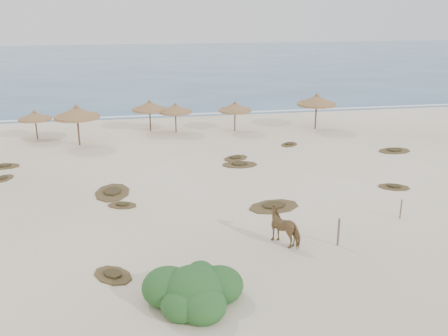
{
  "coord_description": "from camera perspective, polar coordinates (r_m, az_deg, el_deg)",
  "views": [
    {
      "loc": [
        -4.28,
        -22.09,
        10.09
      ],
      "look_at": [
        0.75,
        5.0,
        1.16
      ],
      "focal_mm": 40.0,
      "sensor_mm": 36.0,
      "label": 1
    }
  ],
  "objects": [
    {
      "name": "scrub_7",
      "position": [
        34.76,
        1.33,
        1.16
      ],
      "size": [
        2.33,
        2.15,
        0.16
      ],
      "rotation": [
        0.0,
        0.0,
        0.59
      ],
      "color": "brown",
      "rests_on": "ground"
    },
    {
      "name": "scrub_8",
      "position": [
        33.49,
        -24.03,
        -1.1
      ],
      "size": [
        1.76,
        2.0,
        0.16
      ],
      "rotation": [
        0.0,
        0.0,
        1.07
      ],
      "color": "brown",
      "rests_on": "ground"
    },
    {
      "name": "palapa_5",
      "position": [
        43.6,
        10.55,
        7.57
      ],
      "size": [
        3.74,
        3.74,
        3.17
      ],
      "rotation": [
        0.0,
        0.0,
        0.11
      ],
      "color": "brown",
      "rests_on": "ground"
    },
    {
      "name": "palapa_0",
      "position": [
        42.24,
        -20.8,
        5.56
      ],
      "size": [
        2.73,
        2.73,
        2.41
      ],
      "rotation": [
        0.0,
        0.0,
        0.07
      ],
      "color": "brown",
      "rests_on": "ground"
    },
    {
      "name": "ocean",
      "position": [
        97.7,
        -8.12,
        11.85
      ],
      "size": [
        200.0,
        100.0,
        0.01
      ],
      "primitive_type": "cube",
      "color": "navy",
      "rests_on": "ground"
    },
    {
      "name": "palapa_2",
      "position": [
        41.93,
        -5.58,
        6.73
      ],
      "size": [
        3.17,
        3.17,
        2.57
      ],
      "rotation": [
        0.0,
        0.0,
        -0.17
      ],
      "color": "brown",
      "rests_on": "ground"
    },
    {
      "name": "fence_post_near",
      "position": [
        22.7,
        12.95,
        -7.14
      ],
      "size": [
        0.1,
        0.1,
        1.29
      ],
      "primitive_type": "cylinder",
      "rotation": [
        0.0,
        0.0,
        -0.07
      ],
      "color": "#65584B",
      "rests_on": "ground"
    },
    {
      "name": "fence_post_far",
      "position": [
        26.38,
        19.56,
        -4.44
      ],
      "size": [
        0.09,
        0.09,
        1.02
      ],
      "primitive_type": "cylinder",
      "rotation": [
        0.0,
        0.0,
        -0.28
      ],
      "color": "#65584B",
      "rests_on": "ground"
    },
    {
      "name": "ground",
      "position": [
        24.66,
        0.42,
        -6.2
      ],
      "size": [
        160.0,
        160.0,
        0.0
      ],
      "primitive_type": "plane",
      "color": "white",
      "rests_on": "ground"
    },
    {
      "name": "foam_line",
      "position": [
        49.32,
        -5.34,
        6.07
      ],
      "size": [
        70.0,
        0.6,
        0.01
      ],
      "primitive_type": "cube",
      "color": "white",
      "rests_on": "ground"
    },
    {
      "name": "scrub_10",
      "position": [
        38.56,
        7.48,
        2.71
      ],
      "size": [
        1.91,
        1.9,
        0.16
      ],
      "rotation": [
        0.0,
        0.0,
        0.76
      ],
      "color": "brown",
      "rests_on": "ground"
    },
    {
      "name": "scrub_6",
      "position": [
        36.03,
        -23.84,
        0.2
      ],
      "size": [
        2.08,
        1.4,
        0.16
      ],
      "rotation": [
        0.0,
        0.0,
        3.1
      ],
      "color": "brown",
      "rests_on": "ground"
    },
    {
      "name": "scrub_11",
      "position": [
        20.5,
        -12.58,
        -11.84
      ],
      "size": [
        2.1,
        2.2,
        0.16
      ],
      "rotation": [
        0.0,
        0.0,
        2.25
      ],
      "color": "brown",
      "rests_on": "ground"
    },
    {
      "name": "scrub_4",
      "position": [
        30.85,
        18.85,
        -2.04
      ],
      "size": [
        2.14,
        1.81,
        0.16
      ],
      "rotation": [
        0.0,
        0.0,
        2.73
      ],
      "color": "brown",
      "rests_on": "ground"
    },
    {
      "name": "scrub_3",
      "position": [
        33.35,
        1.8,
        0.42
      ],
      "size": [
        2.49,
        1.71,
        0.16
      ],
      "rotation": [
        0.0,
        0.0,
        3.07
      ],
      "color": "brown",
      "rests_on": "ground"
    },
    {
      "name": "palapa_4",
      "position": [
        42.17,
        1.26,
        6.93
      ],
      "size": [
        3.03,
        3.03,
        2.62
      ],
      "rotation": [
        0.0,
        0.0,
        -0.09
      ],
      "color": "brown",
      "rests_on": "ground"
    },
    {
      "name": "scrub_2",
      "position": [
        27.12,
        -11.54,
        -4.16
      ],
      "size": [
        1.81,
        1.47,
        0.16
      ],
      "rotation": [
        0.0,
        0.0,
        2.81
      ],
      "color": "brown",
      "rests_on": "ground"
    },
    {
      "name": "palapa_3",
      "position": [
        42.55,
        -8.51,
        6.97
      ],
      "size": [
        3.07,
        3.07,
        2.75
      ],
      "rotation": [
        0.0,
        0.0,
        0.05
      ],
      "color": "brown",
      "rests_on": "ground"
    },
    {
      "name": "bush",
      "position": [
        18.17,
        -3.47,
        -13.8
      ],
      "size": [
        3.67,
        3.23,
        1.64
      ],
      "rotation": [
        0.0,
        0.0,
        -0.1
      ],
      "color": "#2A5D28",
      "rests_on": "ground"
    },
    {
      "name": "scrub_9",
      "position": [
        26.54,
        5.72,
        -4.37
      ],
      "size": [
        3.2,
        2.48,
        0.16
      ],
      "rotation": [
        0.0,
        0.0,
        0.25
      ],
      "color": "brown",
      "rests_on": "ground"
    },
    {
      "name": "scrub_5",
      "position": [
        38.64,
        18.89,
        1.9
      ],
      "size": [
        2.67,
        1.91,
        0.16
      ],
      "rotation": [
        0.0,
        0.0,
        0.12
      ],
      "color": "brown",
      "rests_on": "ground"
    },
    {
      "name": "palapa_1",
      "position": [
        39.25,
        -16.47,
        6.04
      ],
      "size": [
        3.47,
        3.47,
        3.2
      ],
      "rotation": [
        0.0,
        0.0,
        0.01
      ],
      "color": "brown",
      "rests_on": "ground"
    },
    {
      "name": "scrub_1",
      "position": [
        29.06,
        -12.64,
        -2.72
      ],
      "size": [
        2.15,
        3.13,
        0.16
      ],
      "rotation": [
        0.0,
        0.0,
        1.5
      ],
      "color": "brown",
      "rests_on": "ground"
    },
    {
      "name": "horse",
      "position": [
        22.47,
        7.07,
        -6.63
      ],
      "size": [
        1.79,
        2.04,
        1.6
      ],
      "primitive_type": "imported",
      "rotation": [
        0.0,
        0.0,
        3.76
      ],
      "color": "olive",
      "rests_on": "ground"
    }
  ]
}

